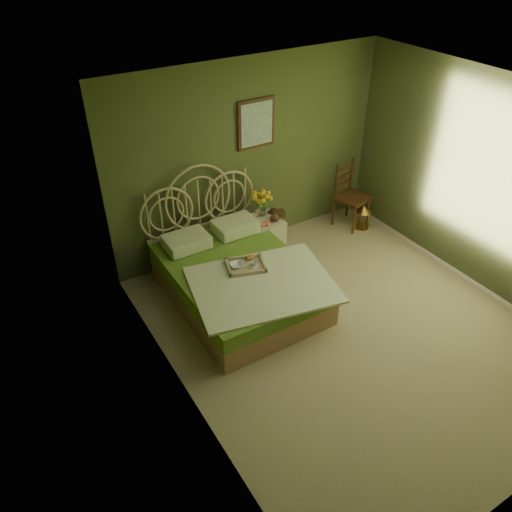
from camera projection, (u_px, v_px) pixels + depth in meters
floor at (350, 329)px, 5.81m from camera, size 4.50×4.50×0.00m
ceiling at (382, 109)px, 4.31m from camera, size 4.50×4.50×0.00m
wall_back at (250, 157)px, 6.63m from camera, size 4.00×0.00×4.00m
wall_left at (183, 302)px, 4.20m from camera, size 0.00×4.50×4.50m
wall_right at (492, 188)px, 5.91m from camera, size 0.00×4.50×4.50m
wall_art at (256, 124)px, 6.38m from camera, size 0.54×0.04×0.64m
bed at (237, 277)px, 6.12m from camera, size 1.79×2.26×1.40m
nightstand at (263, 230)px, 6.92m from camera, size 0.48×0.48×0.96m
chair at (349, 191)px, 7.46m from camera, size 0.54×0.54×0.99m
birdcage at (362, 217)px, 7.55m from camera, size 0.24×0.24×0.37m
book_lower at (273, 215)px, 6.89m from camera, size 0.24×0.26×0.02m
book_upper at (273, 214)px, 6.88m from camera, size 0.24×0.27×0.02m
cereal_bowl at (236, 265)px, 5.89m from camera, size 0.16×0.16×0.04m
coffee_cup at (254, 264)px, 5.88m from camera, size 0.08×0.08×0.07m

